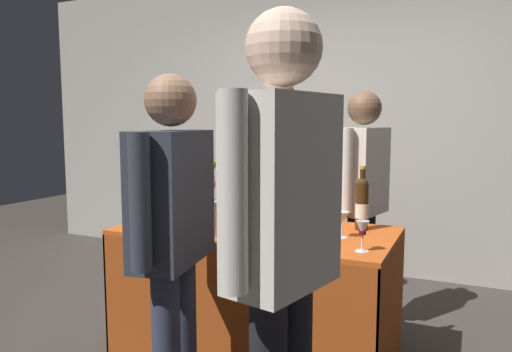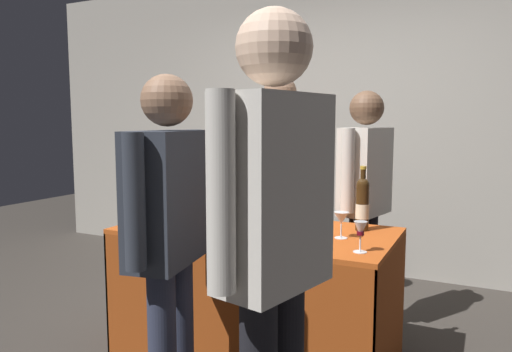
% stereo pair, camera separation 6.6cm
% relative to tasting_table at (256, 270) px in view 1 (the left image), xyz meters
% --- Properties ---
extents(back_partition, '(6.90, 0.12, 2.79)m').
position_rel_tasting_table_xyz_m(back_partition, '(0.00, 1.98, 0.85)').
color(back_partition, '#9E998E').
rests_on(back_partition, ground_plane).
extents(tasting_table, '(1.53, 0.79, 0.78)m').
position_rel_tasting_table_xyz_m(tasting_table, '(0.00, 0.00, 0.00)').
color(tasting_table, '#B74C19').
rests_on(tasting_table, ground_plane).
extents(featured_wine_bottle, '(0.08, 0.08, 0.33)m').
position_rel_tasting_table_xyz_m(featured_wine_bottle, '(-0.02, 0.25, 0.38)').
color(featured_wine_bottle, black).
rests_on(featured_wine_bottle, tasting_table).
extents(display_bottle_0, '(0.08, 0.08, 0.30)m').
position_rel_tasting_table_xyz_m(display_bottle_0, '(0.09, 0.19, 0.37)').
color(display_bottle_0, black).
rests_on(display_bottle_0, tasting_table).
extents(display_bottle_1, '(0.07, 0.07, 0.36)m').
position_rel_tasting_table_xyz_m(display_bottle_1, '(0.55, 0.22, 0.39)').
color(display_bottle_1, '#38230F').
rests_on(display_bottle_1, tasting_table).
extents(display_bottle_2, '(0.08, 0.08, 0.33)m').
position_rel_tasting_table_xyz_m(display_bottle_2, '(-0.29, 0.27, 0.39)').
color(display_bottle_2, '#192333').
rests_on(display_bottle_2, tasting_table).
extents(display_bottle_3, '(0.07, 0.07, 0.31)m').
position_rel_tasting_table_xyz_m(display_bottle_3, '(-0.16, 0.01, 0.37)').
color(display_bottle_3, black).
rests_on(display_bottle_3, tasting_table).
extents(display_bottle_4, '(0.07, 0.07, 0.33)m').
position_rel_tasting_table_xyz_m(display_bottle_4, '(-0.58, 0.13, 0.38)').
color(display_bottle_4, '#192333').
rests_on(display_bottle_4, tasting_table).
extents(display_bottle_5, '(0.07, 0.07, 0.35)m').
position_rel_tasting_table_xyz_m(display_bottle_5, '(0.25, -0.24, 0.39)').
color(display_bottle_5, '#38230F').
rests_on(display_bottle_5, tasting_table).
extents(display_bottle_6, '(0.07, 0.07, 0.31)m').
position_rel_tasting_table_xyz_m(display_bottle_6, '(-0.07, -0.09, 0.37)').
color(display_bottle_6, '#192333').
rests_on(display_bottle_6, tasting_table).
extents(display_bottle_7, '(0.08, 0.08, 0.36)m').
position_rel_tasting_table_xyz_m(display_bottle_7, '(-0.23, 0.11, 0.39)').
color(display_bottle_7, '#38230F').
rests_on(display_bottle_7, tasting_table).
extents(wine_glass_near_vendor, '(0.06, 0.06, 0.15)m').
position_rel_tasting_table_xyz_m(wine_glass_near_vendor, '(0.65, -0.24, 0.34)').
color(wine_glass_near_vendor, silver).
rests_on(wine_glass_near_vendor, tasting_table).
extents(wine_glass_mid, '(0.08, 0.08, 0.14)m').
position_rel_tasting_table_xyz_m(wine_glass_mid, '(0.50, -0.01, 0.34)').
color(wine_glass_mid, silver).
rests_on(wine_glass_mid, tasting_table).
extents(wine_glass_near_taster, '(0.07, 0.07, 0.16)m').
position_rel_tasting_table_xyz_m(wine_glass_near_taster, '(-0.10, 0.17, 0.35)').
color(wine_glass_near_taster, silver).
rests_on(wine_glass_near_taster, tasting_table).
extents(flower_vase, '(0.08, 0.09, 0.41)m').
position_rel_tasting_table_xyz_m(flower_vase, '(-0.14, -0.25, 0.36)').
color(flower_vase, silver).
rests_on(flower_vase, tasting_table).
extents(brochure_stand, '(0.08, 0.12, 0.15)m').
position_rel_tasting_table_xyz_m(brochure_stand, '(-0.60, -0.14, 0.32)').
color(brochure_stand, silver).
rests_on(brochure_stand, tasting_table).
extents(vendor_presenter, '(0.23, 0.64, 1.70)m').
position_rel_tasting_table_xyz_m(vendor_presenter, '(-0.15, 0.69, 0.49)').
color(vendor_presenter, black).
rests_on(vendor_presenter, ground_plane).
extents(vendor_assistant, '(0.29, 0.54, 1.58)m').
position_rel_tasting_table_xyz_m(vendor_assistant, '(0.46, 0.66, 0.40)').
color(vendor_assistant, black).
rests_on(vendor_assistant, ground_plane).
extents(taster_foreground_right, '(0.29, 0.62, 1.58)m').
position_rel_tasting_table_xyz_m(taster_foreground_right, '(-0.05, -0.75, 0.41)').
color(taster_foreground_right, '#2D3347').
rests_on(taster_foreground_right, ground_plane).
extents(taster_foreground_left, '(0.29, 0.54, 1.73)m').
position_rel_tasting_table_xyz_m(taster_foreground_left, '(0.57, -1.04, 0.50)').
color(taster_foreground_left, black).
rests_on(taster_foreground_left, ground_plane).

